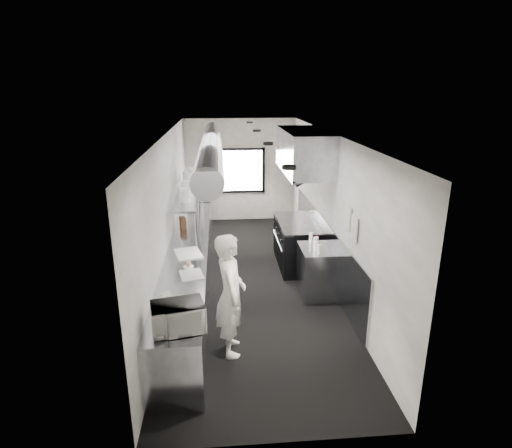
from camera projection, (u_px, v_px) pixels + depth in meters
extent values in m
cube|color=black|center=(251.00, 280.00, 8.30)|extent=(3.00, 8.00, 0.01)
cube|color=silver|center=(251.00, 135.00, 7.43)|extent=(3.00, 8.00, 0.01)
cube|color=silver|center=(240.00, 170.00, 11.66)|extent=(3.00, 0.02, 2.80)
cube|color=silver|center=(281.00, 328.00, 4.08)|extent=(3.00, 0.02, 2.80)
cube|color=silver|center=(169.00, 213.00, 7.75)|extent=(0.02, 8.00, 2.80)
cube|color=silver|center=(330.00, 209.00, 7.99)|extent=(0.02, 8.00, 2.80)
cube|color=gray|center=(323.00, 246.00, 8.53)|extent=(0.03, 5.50, 1.10)
cylinder|color=gray|center=(211.00, 146.00, 7.83)|extent=(0.40, 6.40, 0.40)
cube|color=silver|center=(240.00, 171.00, 11.62)|extent=(1.20, 0.03, 1.10)
cube|color=black|center=(240.00, 150.00, 11.46)|extent=(1.36, 0.03, 0.08)
cube|color=black|center=(240.00, 191.00, 11.82)|extent=(1.36, 0.03, 0.08)
cube|color=black|center=(217.00, 171.00, 11.59)|extent=(0.08, 0.03, 1.25)
cube|color=black|center=(263.00, 170.00, 11.69)|extent=(0.08, 0.03, 1.25)
cube|color=gray|center=(304.00, 151.00, 8.31)|extent=(0.80, 2.20, 0.80)
cube|color=gray|center=(284.00, 171.00, 8.40)|extent=(0.05, 2.20, 0.05)
cube|color=black|center=(299.00, 168.00, 8.41)|extent=(0.50, 2.10, 0.28)
cube|color=gray|center=(189.00, 271.00, 7.59)|extent=(0.70, 6.00, 0.90)
cube|color=gray|center=(189.00, 192.00, 8.67)|extent=(0.45, 3.00, 0.04)
cylinder|color=gray|center=(196.00, 229.00, 7.46)|extent=(0.04, 0.04, 0.66)
cylinder|color=gray|center=(199.00, 207.00, 8.79)|extent=(0.04, 0.04, 0.66)
cylinder|color=gray|center=(202.00, 191.00, 10.12)|extent=(0.04, 0.04, 0.66)
cube|color=black|center=(298.00, 244.00, 8.91)|extent=(0.85, 1.60, 0.90)
cube|color=gray|center=(299.00, 223.00, 8.76)|extent=(0.85, 1.60, 0.04)
cube|color=gray|center=(279.00, 245.00, 8.88)|extent=(0.03, 1.55, 0.80)
cylinder|color=gray|center=(278.00, 240.00, 8.84)|extent=(0.03, 1.30, 0.03)
cube|color=gray|center=(318.00, 272.00, 7.59)|extent=(0.65, 0.80, 0.90)
cube|color=gray|center=(198.00, 213.00, 11.10)|extent=(0.70, 1.20, 0.90)
cube|color=beige|center=(348.00, 218.00, 6.79)|extent=(0.02, 0.28, 0.38)
cube|color=beige|center=(354.00, 228.00, 6.47)|extent=(0.02, 0.28, 0.38)
imported|color=silver|center=(231.00, 295.00, 5.83)|extent=(0.46, 0.66, 1.76)
imported|color=silver|center=(178.00, 317.00, 4.91)|extent=(0.63, 0.53, 0.33)
cylinder|color=#AFBCAD|center=(167.00, 297.00, 5.64)|extent=(0.14, 0.14, 0.09)
cylinder|color=#AFBCAD|center=(167.00, 300.00, 5.56)|extent=(0.16, 0.16, 0.10)
cube|color=white|center=(191.00, 275.00, 6.39)|extent=(0.41, 0.47, 0.01)
cylinder|color=white|center=(188.00, 267.00, 6.67)|extent=(0.19, 0.19, 0.01)
sphere|color=tan|center=(188.00, 264.00, 6.65)|extent=(0.09, 0.09, 0.09)
cube|color=white|center=(188.00, 253.00, 7.19)|extent=(0.54, 0.64, 0.02)
cube|color=#4C2F1A|center=(183.00, 223.00, 8.47)|extent=(0.15, 0.23, 0.23)
cylinder|color=white|center=(185.00, 195.00, 7.84)|extent=(0.22, 0.22, 0.25)
cylinder|color=white|center=(188.00, 188.00, 8.24)|extent=(0.28, 0.28, 0.29)
cylinder|color=white|center=(189.00, 179.00, 8.89)|extent=(0.32, 0.32, 0.35)
cylinder|color=white|center=(191.00, 174.00, 9.37)|extent=(0.28, 0.28, 0.37)
cylinder|color=white|center=(319.00, 249.00, 7.17)|extent=(0.07, 0.07, 0.17)
cylinder|color=white|center=(316.00, 246.00, 7.32)|extent=(0.07, 0.07, 0.17)
cylinder|color=white|center=(315.00, 242.00, 7.45)|extent=(0.08, 0.08, 0.19)
cylinder|color=white|center=(317.00, 241.00, 7.52)|extent=(0.07, 0.07, 0.18)
cylinder|color=white|center=(311.00, 237.00, 7.71)|extent=(0.08, 0.08, 0.19)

